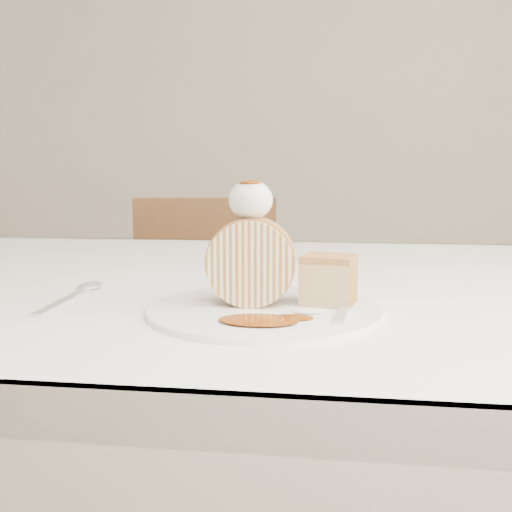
# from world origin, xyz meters

# --- Properties ---
(table) EXTENTS (1.40, 0.90, 0.75)m
(table) POSITION_xyz_m (0.00, 0.20, 0.66)
(table) COLOR silver
(table) RESTS_ON ground
(chair_far) EXTENTS (0.45, 0.45, 0.83)m
(chair_far) POSITION_xyz_m (-0.28, 1.04, 0.48)
(chair_far) COLOR brown
(chair_far) RESTS_ON ground
(plate) EXTENTS (0.29, 0.29, 0.01)m
(plate) POSITION_xyz_m (0.02, -0.02, 0.75)
(plate) COLOR white
(plate) RESTS_ON table
(roulade_slice) EXTENTS (0.09, 0.06, 0.09)m
(roulade_slice) POSITION_xyz_m (-0.00, -0.00, 0.80)
(roulade_slice) COLOR beige
(roulade_slice) RESTS_ON plate
(cake_chunk) EXTENTS (0.06, 0.06, 0.05)m
(cake_chunk) POSITION_xyz_m (0.08, 0.01, 0.78)
(cake_chunk) COLOR #AE7441
(cake_chunk) RESTS_ON plate
(whipped_cream) EXTENTS (0.05, 0.05, 0.04)m
(whipped_cream) POSITION_xyz_m (-0.00, -0.00, 0.87)
(whipped_cream) COLOR white
(whipped_cream) RESTS_ON roulade_slice
(caramel_drizzle) EXTENTS (0.02, 0.02, 0.01)m
(caramel_drizzle) POSITION_xyz_m (-0.00, -0.01, 0.89)
(caramel_drizzle) COLOR #6D2A04
(caramel_drizzle) RESTS_ON whipped_cream
(caramel_pool) EXTENTS (0.08, 0.06, 0.00)m
(caramel_pool) POSITION_xyz_m (0.02, -0.08, 0.76)
(caramel_pool) COLOR #6D2A04
(caramel_pool) RESTS_ON plate
(fork) EXTENTS (0.04, 0.15, 0.00)m
(fork) POSITION_xyz_m (0.10, -0.03, 0.76)
(fork) COLOR silver
(fork) RESTS_ON plate
(spoon) EXTENTS (0.03, 0.16, 0.00)m
(spoon) POSITION_xyz_m (-0.22, -0.01, 0.75)
(spoon) COLOR silver
(spoon) RESTS_ON table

